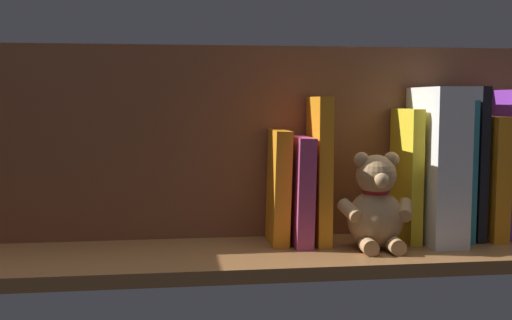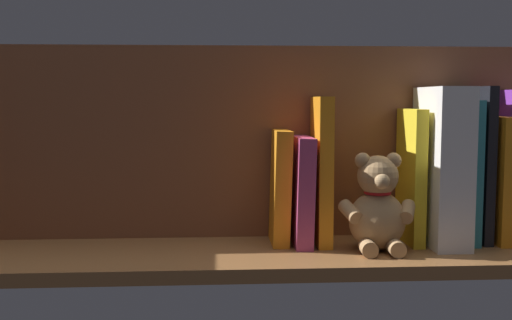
{
  "view_description": "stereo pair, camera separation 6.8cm",
  "coord_description": "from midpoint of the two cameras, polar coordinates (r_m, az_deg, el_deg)",
  "views": [
    {
      "loc": [
        13.12,
        100.16,
        24.72
      ],
      "look_at": [
        0.0,
        0.0,
        14.87
      ],
      "focal_mm": 43.52,
      "sensor_mm": 36.0,
      "label": 1
    },
    {
      "loc": [
        6.31,
        100.82,
        24.72
      ],
      "look_at": [
        0.0,
        0.0,
        14.87
      ],
      "focal_mm": 43.52,
      "sensor_mm": 36.0,
      "label": 2
    }
  ],
  "objects": [
    {
      "name": "book_9",
      "position": [
        1.07,
        0.26,
        -2.49
      ],
      "size": [
        3.35,
        9.6,
        19.59
      ],
      "primitive_type": "cube",
      "rotation": [
        0.0,
        -0.03,
        0.0
      ],
      "color": "orange",
      "rests_on": "ground_plane"
    },
    {
      "name": "book_8",
      "position": [
        1.06,
        2.25,
        -2.81
      ],
      "size": [
        3.28,
        11.64,
        18.51
      ],
      "primitive_type": "cube",
      "rotation": [
        0.0,
        -0.02,
        0.0
      ],
      "color": "#B23F72",
      "rests_on": "ground_plane"
    },
    {
      "name": "book_5",
      "position": [
        1.14,
        16.44,
        -0.88
      ],
      "size": [
        2.03,
        11.08,
        24.62
      ],
      "primitive_type": "cube",
      "color": "teal",
      "rests_on": "ground_plane"
    },
    {
      "name": "teddy_bear",
      "position": [
        1.04,
        9.14,
        -4.23
      ],
      "size": [
        13.08,
        10.51,
        16.13
      ],
      "rotation": [
        0.0,
        0.0,
        -0.05
      ],
      "color": "tan",
      "rests_on": "ground_plane"
    },
    {
      "name": "shelf_back_panel",
      "position": [
        1.11,
        -2.44,
        1.65
      ],
      "size": [
        117.94,
        1.5,
        34.22
      ],
      "primitive_type": "cube",
      "color": "brown",
      "rests_on": "ground_plane"
    },
    {
      "name": "book_4",
      "position": [
        1.16,
        17.56,
        -0.26
      ],
      "size": [
        1.64,
        10.4,
        26.98
      ],
      "primitive_type": "cube",
      "color": "black",
      "rests_on": "ground_plane"
    },
    {
      "name": "ground_plane",
      "position": [
        1.04,
        -1.9,
        -8.78
      ],
      "size": [
        117.94,
        24.85,
        2.2
      ],
      "primitive_type": "cube",
      "color": "brown"
    },
    {
      "name": "dictionary_thick_white",
      "position": [
        1.11,
        14.58,
        -0.46
      ],
      "size": [
        5.97,
        14.6,
        26.85
      ],
      "primitive_type": "cube",
      "color": "white",
      "rests_on": "ground_plane"
    },
    {
      "name": "book_7",
      "position": [
        1.07,
        4.0,
        -0.94
      ],
      "size": [
        2.38,
        10.69,
        25.22
      ],
      "primitive_type": "cube",
      "color": "orange",
      "rests_on": "ground_plane"
    },
    {
      "name": "book_3",
      "position": [
        1.17,
        18.97,
        -1.52
      ],
      "size": [
        2.85,
        11.43,
        21.81
      ],
      "primitive_type": "cube",
      "color": "orange",
      "rests_on": "ground_plane"
    },
    {
      "name": "book_2",
      "position": [
        1.19,
        20.33,
        -0.33
      ],
      "size": [
        2.85,
        9.79,
        26.46
      ],
      "primitive_type": "cube",
      "rotation": [
        0.0,
        -0.01,
        0.0
      ],
      "color": "purple",
      "rests_on": "ground_plane"
    },
    {
      "name": "book_6",
      "position": [
        1.11,
        11.92,
        -1.36
      ],
      "size": [
        2.07,
        11.16,
        23.13
      ],
      "primitive_type": "cube",
      "color": "yellow",
      "rests_on": "ground_plane"
    }
  ]
}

